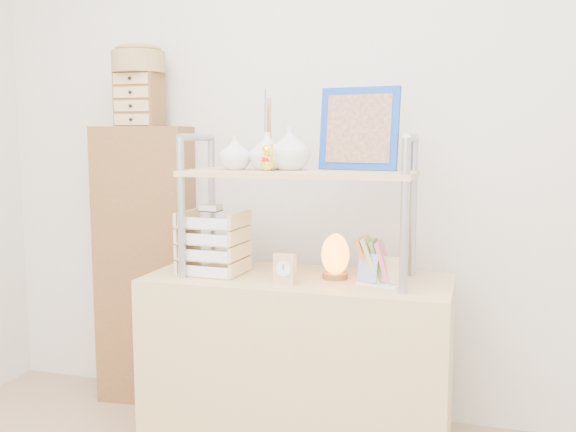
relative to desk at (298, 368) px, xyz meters
name	(u,v)px	position (x,y,z in m)	size (l,w,h in m)	color
desk	(298,368)	(0.00, 0.00, 0.00)	(1.20, 0.50, 0.75)	tan
cabinet	(146,265)	(-0.88, 0.37, 0.30)	(0.45, 0.24, 1.35)	brown
hutch	(295,166)	(-0.01, 0.01, 0.81)	(0.90, 0.34, 0.75)	#989CA6
letter_tray	(212,246)	(-0.35, -0.04, 0.49)	(0.24, 0.23, 0.28)	tan
salt_lamp	(335,256)	(0.15, 0.02, 0.47)	(0.12, 0.11, 0.18)	brown
desk_clock	(285,269)	(-0.01, -0.14, 0.43)	(0.09, 0.05, 0.12)	tan
postcard_stand	(379,277)	(0.33, -0.06, 0.41)	(0.17, 0.10, 0.12)	white
drawer_chest	(139,100)	(-0.88, 0.35, 1.10)	(0.20, 0.16, 0.25)	brown
woven_basket	(138,62)	(-0.88, 0.35, 1.28)	(0.25, 0.25, 0.10)	olive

